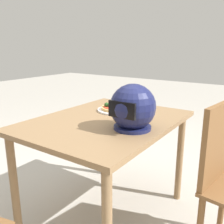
# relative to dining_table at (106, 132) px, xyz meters

# --- Properties ---
(ground_plane) EXTENTS (14.00, 14.00, 0.00)m
(ground_plane) POSITION_rel_dining_table_xyz_m (0.00, 0.00, -0.63)
(ground_plane) COLOR #B2ADA3
(dining_table) EXTENTS (0.83, 1.09, 0.72)m
(dining_table) POSITION_rel_dining_table_xyz_m (0.00, 0.00, 0.00)
(dining_table) COLOR olive
(dining_table) RESTS_ON ground
(pizza_plate) EXTENTS (0.30, 0.30, 0.01)m
(pizza_plate) POSITION_rel_dining_table_xyz_m (0.06, -0.24, 0.09)
(pizza_plate) COLOR white
(pizza_plate) RESTS_ON dining_table
(pizza) EXTENTS (0.24, 0.24, 0.05)m
(pizza) POSITION_rel_dining_table_xyz_m (0.07, -0.23, 0.11)
(pizza) COLOR tan
(pizza) RESTS_ON pizza_plate
(motorcycle_helmet) EXTENTS (0.27, 0.27, 0.27)m
(motorcycle_helmet) POSITION_rel_dining_table_xyz_m (-0.24, 0.07, 0.22)
(motorcycle_helmet) COLOR #191E4C
(motorcycle_helmet) RESTS_ON dining_table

